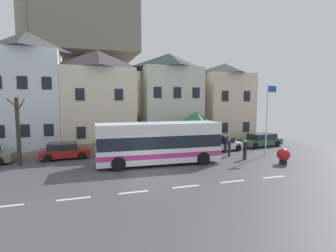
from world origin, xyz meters
The scene contains 19 objects.
ground_plane centered at (0.00, 0.00, -0.03)m, with size 40.00×60.00×0.07m.
townhouse_01 centered at (-8.78, 11.79, 5.63)m, with size 5.71×5.65×11.27m.
townhouse_02 centered at (-2.42, 11.74, 4.96)m, with size 6.97×5.55×9.91m.
townhouse_03 centered at (5.21, 11.63, 4.98)m, with size 6.21×5.32×9.97m.
townhouse_04 centered at (12.07, 11.55, 4.58)m, with size 5.50×5.16×9.17m.
hilltop_castle centered at (-2.98, 28.85, 7.09)m, with size 42.77×42.77×21.47m.
transit_bus centered at (1.49, 2.86, 1.60)m, with size 9.45×2.95×3.17m.
bus_shelter centered at (6.33, 6.84, 3.07)m, with size 3.60×3.60×3.77m.
parked_car_00 centered at (8.83, 6.28, 0.63)m, with size 3.99×2.25×1.28m.
parked_car_01 centered at (-5.53, 7.11, 0.64)m, with size 4.00×2.20×1.31m.
parked_car_03 centered at (13.94, 7.02, 0.66)m, with size 4.75×2.42×1.35m.
pedestrian_00 centered at (8.69, 2.18, 0.90)m, with size 0.32×0.36×1.63m.
pedestrian_01 centered at (5.79, 4.52, 0.87)m, with size 0.31×0.31×1.49m.
pedestrian_02 centered at (8.11, 3.65, 0.91)m, with size 0.30×0.30×1.61m.
pedestrian_03 centered at (8.67, 5.27, 0.82)m, with size 0.32×0.39×1.58m.
public_bench centered at (4.09, 9.05, 0.47)m, with size 1.59×0.48×0.87m.
flagpole centered at (11.59, 3.13, 3.64)m, with size 0.95×0.10×6.21m.
harbour_buoy centered at (10.54, -0.15, 0.69)m, with size 0.98×0.98×1.23m.
bare_tree_00 centered at (-8.56, 5.60, 2.70)m, with size 1.44×1.63×5.08m.
Camera 1 is at (-3.92, -16.15, 4.88)m, focal length 28.01 mm.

